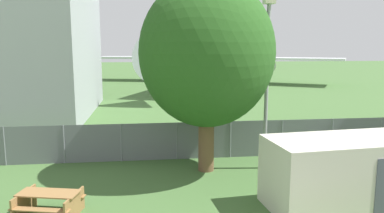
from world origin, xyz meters
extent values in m
cylinder|color=slate|center=(-10.18, 10.35, 0.88)|extent=(0.07, 0.07, 1.75)
cylinder|color=slate|center=(-7.64, 10.35, 0.88)|extent=(0.07, 0.07, 1.75)
cylinder|color=slate|center=(-5.09, 10.35, 0.88)|extent=(0.07, 0.07, 1.75)
cylinder|color=slate|center=(-2.55, 10.35, 0.88)|extent=(0.07, 0.07, 1.75)
cylinder|color=slate|center=(0.00, 10.35, 0.88)|extent=(0.07, 0.07, 1.75)
cylinder|color=slate|center=(2.55, 10.35, 0.88)|extent=(0.07, 0.07, 1.75)
cylinder|color=slate|center=(5.09, 10.35, 0.88)|extent=(0.07, 0.07, 1.75)
cylinder|color=slate|center=(7.64, 10.35, 0.88)|extent=(0.07, 0.07, 1.75)
cube|color=slate|center=(0.00, 10.35, 0.88)|extent=(56.00, 0.01, 1.75)
cylinder|color=silver|center=(5.35, 46.09, 4.19)|extent=(17.51, 33.80, 4.50)
cone|color=silver|center=(-2.19, 27.98, 4.19)|extent=(5.89, 5.89, 4.50)
cone|color=silver|center=(13.11, 64.72, 4.19)|extent=(5.91, 6.75, 4.05)
cube|color=silver|center=(15.31, 43.82, 3.52)|extent=(15.93, 12.15, 0.30)
cylinder|color=#939399|center=(13.30, 45.10, 2.35)|extent=(3.43, 4.52, 2.03)
cube|color=silver|center=(-3.28, 51.57, 3.52)|extent=(16.35, 8.65, 0.30)
cylinder|color=#939399|center=(-0.96, 51.04, 2.35)|extent=(3.43, 4.52, 2.03)
cube|color=silver|center=(11.59, 61.09, 9.82)|extent=(1.78, 3.83, 6.75)
cube|color=silver|center=(11.51, 60.88, 4.64)|extent=(10.53, 7.13, 0.20)
cylinder|color=#2D2D33|center=(1.01, 35.67, 0.97)|extent=(0.24, 0.24, 1.94)
cylinder|color=#2D2D33|center=(1.01, 35.67, 0.28)|extent=(0.49, 0.63, 0.56)
cylinder|color=#2D2D33|center=(8.51, 46.66, 0.97)|extent=(0.24, 0.24, 1.94)
cylinder|color=#2D2D33|center=(8.51, 46.66, 0.28)|extent=(0.49, 0.63, 0.56)
cylinder|color=#2D2D33|center=(3.52, 48.73, 0.97)|extent=(0.24, 0.24, 1.94)
cylinder|color=#2D2D33|center=(3.52, 48.73, 0.28)|extent=(0.49, 0.63, 0.56)
cube|color=beige|center=(2.42, 4.48, 1.15)|extent=(5.12, 2.79, 2.30)
cube|color=olive|center=(-6.98, 4.92, 0.74)|extent=(1.98, 1.17, 0.04)
cube|color=olive|center=(-6.85, 5.46, 0.44)|extent=(1.87, 0.71, 0.04)
cube|color=olive|center=(-7.11, 4.37, 0.44)|extent=(1.87, 0.71, 0.04)
cube|color=olive|center=(-6.18, 4.72, 0.37)|extent=(0.39, 1.37, 0.74)
cube|color=olive|center=(-7.79, 5.11, 0.37)|extent=(0.39, 1.37, 0.74)
cylinder|color=brown|center=(-1.43, 8.63, 1.31)|extent=(0.66, 0.66, 2.62)
ellipsoid|color=#28561E|center=(-1.43, 8.63, 4.97)|extent=(5.53, 5.53, 6.08)
cylinder|color=#99999E|center=(1.11, 8.58, 3.47)|extent=(0.16, 0.16, 6.94)
camera|label=1|loc=(-3.89, -6.55, 5.24)|focal=35.00mm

